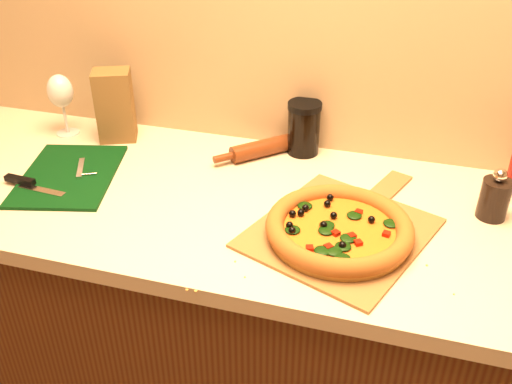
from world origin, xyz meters
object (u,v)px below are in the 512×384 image
at_px(pepper_grinder, 495,198).
at_px(rolling_pin, 271,146).
at_px(dark_jar, 304,128).
at_px(wine_glass, 60,93).
at_px(cutting_board, 68,175).
at_px(pizza, 339,229).
at_px(pizza_peel, 343,229).

distance_m(pepper_grinder, rolling_pin, 0.60).
bearing_deg(dark_jar, wine_glass, -173.56).
bearing_deg(cutting_board, wine_glass, 107.63).
relative_size(pizza, dark_jar, 2.17).
height_order(pizza_peel, wine_glass, wine_glass).
bearing_deg(pizza, rolling_pin, 125.49).
xyz_separation_m(rolling_pin, dark_jar, (0.08, 0.03, 0.05)).
relative_size(pizza_peel, pizza, 1.71).
relative_size(pizza_peel, rolling_pin, 2.10).
bearing_deg(pepper_grinder, rolling_pin, 164.48).
bearing_deg(pepper_grinder, pizza_peel, -154.54).
height_order(pizza_peel, cutting_board, cutting_board).
relative_size(rolling_pin, dark_jar, 1.77).
relative_size(pizza, pepper_grinder, 2.53).
bearing_deg(pizza, dark_jar, 113.13).
height_order(wine_glass, dark_jar, wine_glass).
relative_size(wine_glass, dark_jar, 1.23).
relative_size(pizza, cutting_board, 0.87).
height_order(pepper_grinder, rolling_pin, pepper_grinder).
bearing_deg(pizza, pepper_grinder, 29.83).
height_order(cutting_board, dark_jar, dark_jar).
relative_size(cutting_board, rolling_pin, 1.42).
distance_m(pizza, pepper_grinder, 0.38).
relative_size(pizza_peel, cutting_board, 1.48).
distance_m(cutting_board, dark_jar, 0.65).
xyz_separation_m(pizza_peel, rolling_pin, (-0.25, 0.31, 0.02)).
bearing_deg(cutting_board, pepper_grinder, -7.90).
height_order(cutting_board, pepper_grinder, pepper_grinder).
bearing_deg(cutting_board, pizza_peel, -17.15).
distance_m(pizza_peel, pizza, 0.04).
relative_size(pizza_peel, dark_jar, 3.71).
bearing_deg(wine_glass, dark_jar, 6.44).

